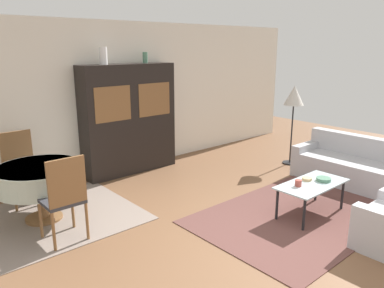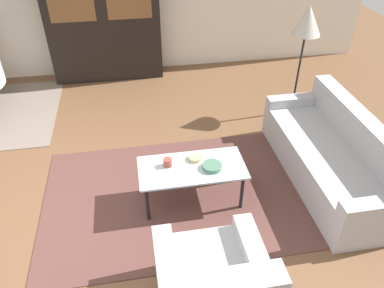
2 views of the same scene
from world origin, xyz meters
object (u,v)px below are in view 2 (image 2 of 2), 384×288
cup (168,162)px  floor_lamp (307,25)px  couch (333,157)px  bowl_small (195,158)px  coffee_table (192,171)px  display_cabinet (103,19)px  bowl (212,166)px  armchair (213,285)px

cup → floor_lamp: bearing=36.5°
couch → bowl_small: couch is taller
couch → coffee_table: bearing=93.5°
display_cabinet → bowl_small: size_ratio=14.16×
coffee_table → bowl: bowl is taller
couch → cup: size_ratio=23.37×
display_cabinet → bowl: display_cabinet is taller
display_cabinet → floor_lamp: (2.63, -1.68, 0.31)m
display_cabinet → cup: (0.62, -3.16, -0.48)m
coffee_table → display_cabinet: bearing=105.0°
coffee_table → cup: size_ratio=12.26×
armchair → coffee_table: bearing=87.7°
armchair → couch: bearing=38.5°
display_cabinet → bowl: bearing=-72.1°
coffee_table → bowl: (0.20, -0.05, 0.07)m
couch → bowl: size_ratio=10.47×
bowl_small → couch: bearing=-0.6°
couch → armchair: (-1.68, -1.34, 0.00)m
coffee_table → floor_lamp: size_ratio=0.71×
bowl_small → bowl: bearing=-50.2°
armchair → bowl_small: size_ratio=6.12×
armchair → bowl: bearing=78.3°
display_cabinet → floor_lamp: size_ratio=1.27×
coffee_table → floor_lamp: floor_lamp is taller
floor_lamp → bowl: size_ratio=7.77×
coffee_table → bowl: size_ratio=5.50×
display_cabinet → floor_lamp: 3.13m
floor_lamp → bowl_small: 2.38m
coffee_table → bowl: 0.21m
cup → armchair: bearing=-81.8°
bowl → coffee_table: bearing=164.8°
coffee_table → couch: bearing=3.5°
couch → coffee_table: (-1.63, -0.10, 0.13)m
bowl → bowl_small: 0.22m
floor_lamp → bowl_small: (-1.71, -1.43, -0.82)m
armchair → bowl_small: 1.37m
coffee_table → display_cabinet: 3.39m
cup → bowl: cup is taller
cup → bowl: 0.45m
couch → display_cabinet: bearing=38.6°
coffee_table → bowl_small: 0.14m
armchair → cup: size_ratio=9.56×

